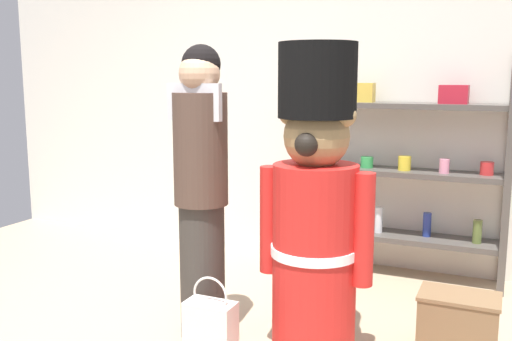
% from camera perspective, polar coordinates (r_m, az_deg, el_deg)
% --- Properties ---
extents(back_wall, '(6.40, 0.12, 2.60)m').
position_cam_1_polar(back_wall, '(4.71, 6.73, 6.89)').
color(back_wall, silver).
rests_on(back_wall, ground_plane).
extents(merchandise_shelf, '(1.46, 0.35, 1.65)m').
position_cam_1_polar(merchandise_shelf, '(4.38, 14.67, 0.35)').
color(merchandise_shelf, '#4C4742').
rests_on(merchandise_shelf, ground_plane).
extents(teddy_bear_guard, '(0.62, 0.46, 1.66)m').
position_cam_1_polar(teddy_bear_guard, '(2.98, 5.92, -4.31)').
color(teddy_bear_guard, red).
rests_on(teddy_bear_guard, ground_plane).
extents(person_shopper, '(0.32, 0.30, 1.67)m').
position_cam_1_polar(person_shopper, '(3.21, -5.49, -1.44)').
color(person_shopper, '#38332D').
rests_on(person_shopper, ground_plane).
extents(shopping_bag, '(0.26, 0.14, 0.48)m').
position_cam_1_polar(shopping_bag, '(3.11, -4.55, -15.76)').
color(shopping_bag, silver).
rests_on(shopping_bag, ground_plane).
extents(display_crate, '(0.42, 0.28, 0.33)m').
position_cam_1_polar(display_crate, '(3.41, 19.51, -14.15)').
color(display_crate, brown).
rests_on(display_crate, ground_plane).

